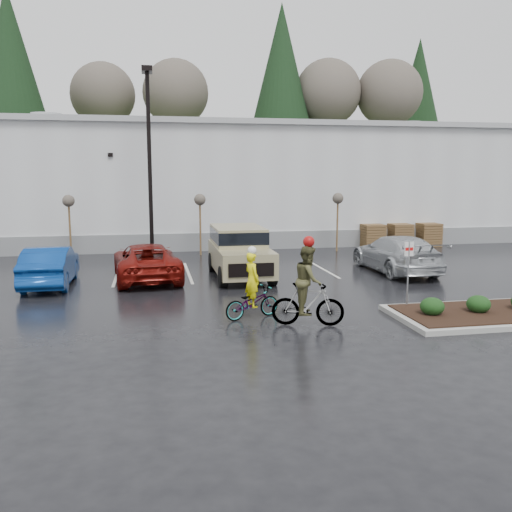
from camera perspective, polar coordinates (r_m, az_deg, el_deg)
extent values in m
plane|color=black|center=(16.25, 3.71, -6.54)|extent=(120.00, 120.00, 0.00)
cube|color=silver|center=(37.37, -4.88, 7.54)|extent=(60.00, 15.00, 7.00)
cube|color=slate|center=(30.11, -3.26, 1.54)|extent=(60.00, 0.12, 1.00)
cube|color=#999B9E|center=(37.47, -4.95, 12.98)|extent=(60.50, 15.50, 0.30)
cube|color=#263D19|center=(60.30, -7.24, 7.49)|extent=(80.00, 25.00, 6.00)
cylinder|color=black|center=(27.15, -11.12, 9.07)|extent=(0.20, 0.20, 9.00)
cube|color=black|center=(27.57, -11.42, 18.67)|extent=(0.50, 1.00, 0.25)
cylinder|color=#543721|center=(28.58, -18.98, 2.51)|extent=(0.10, 0.10, 2.80)
sphere|color=#484239|center=(28.47, -19.14, 5.51)|extent=(0.60, 0.60, 0.60)
cylinder|color=#543721|center=(28.41, -5.88, 2.90)|extent=(0.10, 0.10, 2.80)
sphere|color=#484239|center=(28.30, -5.93, 5.93)|extent=(0.60, 0.60, 0.60)
cylinder|color=#543721|center=(30.01, 8.55, 3.16)|extent=(0.10, 0.10, 2.80)
sphere|color=#484239|center=(29.91, 8.62, 6.03)|extent=(0.60, 0.60, 0.60)
cube|color=#543721|center=(31.92, 12.16, 2.09)|extent=(1.20, 1.20, 1.35)
cube|color=#543721|center=(32.63, 14.91, 2.13)|extent=(1.20, 1.20, 1.35)
cube|color=#543721|center=(33.45, 17.69, 2.17)|extent=(1.20, 1.20, 1.35)
ellipsoid|color=black|center=(16.71, 18.06, -5.07)|extent=(0.70, 0.70, 0.52)
ellipsoid|color=black|center=(17.48, 22.38, -4.70)|extent=(0.70, 0.70, 0.52)
cylinder|color=gray|center=(17.51, 15.70, -2.04)|extent=(0.05, 0.05, 2.20)
cube|color=white|center=(17.38, 15.81, 0.72)|extent=(0.30, 0.02, 0.45)
cube|color=red|center=(17.37, 15.83, 0.71)|extent=(0.26, 0.02, 0.10)
imported|color=navy|center=(22.09, -20.85, -0.99)|extent=(1.66, 4.63, 1.52)
imported|color=maroon|center=(22.27, -11.46, -0.57)|extent=(2.89, 5.49, 1.47)
imported|color=#B7BBC0|center=(24.26, 14.54, 0.24)|extent=(2.32, 5.55, 1.60)
imported|color=#3F3F44|center=(16.11, -0.42, -4.94)|extent=(1.89, 1.20, 0.94)
imported|color=yellow|center=(15.95, -0.42, -2.50)|extent=(0.57, 0.70, 1.64)
sphere|color=silver|center=(15.81, -0.42, 0.55)|extent=(0.27, 0.27, 0.27)
imported|color=#3F3F44|center=(15.37, 5.48, -5.09)|extent=(2.05, 1.10, 1.23)
imported|color=#464525|center=(15.22, 5.52, -2.52)|extent=(0.76, 1.05, 1.93)
sphere|color=#990C0C|center=(15.05, 5.58, 1.51)|extent=(0.32, 0.32, 0.32)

